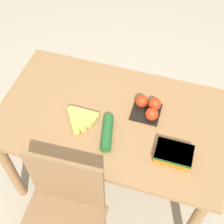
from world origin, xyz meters
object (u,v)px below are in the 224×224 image
object	(u,v)px
banana_bunch	(79,116)
cucumber_near	(107,133)
chair	(63,220)
carrot_bag	(174,153)
tomato_pack	(149,107)

from	to	relation	value
banana_bunch	cucumber_near	xyz separation A→B (m)	(-0.18, 0.06, 0.01)
chair	banana_bunch	size ratio (longest dim) A/B	4.75
carrot_bag	cucumber_near	distance (m)	0.35
chair	cucumber_near	world-z (taller)	chair
chair	carrot_bag	world-z (taller)	chair
tomato_pack	carrot_bag	size ratio (longest dim) A/B	0.84
banana_bunch	carrot_bag	xyz separation A→B (m)	(-0.53, 0.08, 0.01)
chair	cucumber_near	bearing A→B (deg)	70.92
chair	cucumber_near	distance (m)	0.51
banana_bunch	tomato_pack	xyz separation A→B (m)	(-0.34, -0.15, 0.02)
carrot_bag	cucumber_near	world-z (taller)	cucumber_near
cucumber_near	banana_bunch	bearing A→B (deg)	-19.68
banana_bunch	chair	bearing A→B (deg)	97.24
tomato_pack	cucumber_near	bearing A→B (deg)	52.29
tomato_pack	chair	bearing A→B (deg)	65.16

